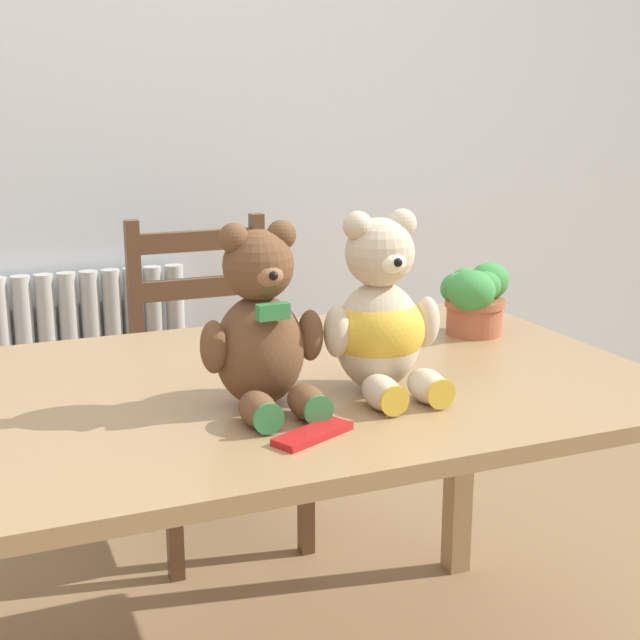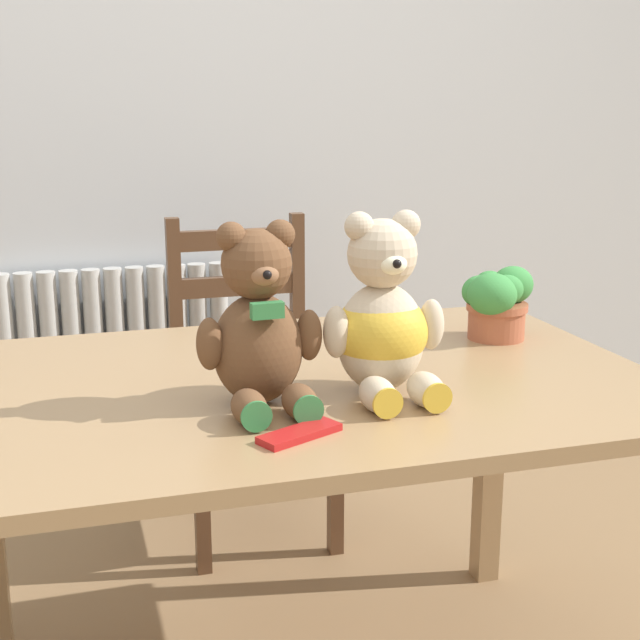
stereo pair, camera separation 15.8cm
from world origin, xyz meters
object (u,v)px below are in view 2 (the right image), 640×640
object	(u,v)px
teddy_bear_right	(383,322)
teddy_bear_left	(259,328)
potted_plant	(497,301)
chocolate_bar	(300,433)
wooden_chair_behind	(249,380)

from	to	relation	value
teddy_bear_right	teddy_bear_left	bearing A→B (deg)	0.23
teddy_bear_left	potted_plant	distance (m)	0.67
teddy_bear_left	potted_plant	size ratio (longest dim) A/B	1.90
potted_plant	chocolate_bar	bearing A→B (deg)	-142.12
potted_plant	chocolate_bar	distance (m)	0.74
potted_plant	chocolate_bar	xyz separation A→B (m)	(-0.58, -0.45, -0.08)
potted_plant	chocolate_bar	world-z (taller)	potted_plant
wooden_chair_behind	potted_plant	xyz separation A→B (m)	(0.41, -0.76, 0.38)
teddy_bear_right	potted_plant	size ratio (longest dim) A/B	1.95
teddy_bear_left	chocolate_bar	world-z (taller)	teddy_bear_left
teddy_bear_right	potted_plant	xyz separation A→B (m)	(0.37, 0.27, -0.04)
teddy_bear_left	teddy_bear_right	xyz separation A→B (m)	(0.23, 0.00, -0.01)
teddy_bear_left	teddy_bear_right	world-z (taller)	teddy_bear_right
wooden_chair_behind	chocolate_bar	world-z (taller)	wooden_chair_behind
teddy_bear_left	chocolate_bar	bearing A→B (deg)	95.55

